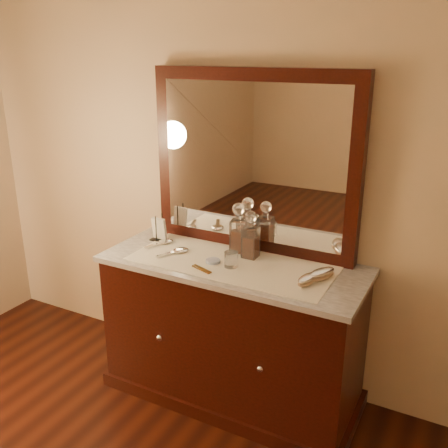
% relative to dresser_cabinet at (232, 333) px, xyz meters
% --- Properties ---
extents(dresser_cabinet, '(1.40, 0.55, 0.82)m').
position_rel_dresser_cabinet_xyz_m(dresser_cabinet, '(0.00, 0.00, 0.00)').
color(dresser_cabinet, black).
rests_on(dresser_cabinet, floor).
extents(dresser_plinth, '(1.46, 0.59, 0.08)m').
position_rel_dresser_cabinet_xyz_m(dresser_plinth, '(0.00, 0.00, -0.37)').
color(dresser_plinth, black).
rests_on(dresser_plinth, floor).
extents(knob_left, '(0.04, 0.04, 0.04)m').
position_rel_dresser_cabinet_xyz_m(knob_left, '(-0.30, -0.28, 0.04)').
color(knob_left, silver).
rests_on(knob_left, dresser_cabinet).
extents(knob_right, '(0.04, 0.04, 0.04)m').
position_rel_dresser_cabinet_xyz_m(knob_right, '(0.30, -0.28, 0.04)').
color(knob_right, silver).
rests_on(knob_right, dresser_cabinet).
extents(marble_top, '(1.44, 0.59, 0.03)m').
position_rel_dresser_cabinet_xyz_m(marble_top, '(0.00, 0.00, 0.42)').
color(marble_top, silver).
rests_on(marble_top, dresser_cabinet).
extents(mirror_frame, '(1.20, 0.08, 1.00)m').
position_rel_dresser_cabinet_xyz_m(mirror_frame, '(0.00, 0.25, 0.94)').
color(mirror_frame, black).
rests_on(mirror_frame, marble_top).
extents(mirror_glass, '(1.06, 0.01, 0.86)m').
position_rel_dresser_cabinet_xyz_m(mirror_glass, '(0.00, 0.21, 0.94)').
color(mirror_glass, white).
rests_on(mirror_glass, marble_top).
extents(lace_runner, '(1.10, 0.45, 0.00)m').
position_rel_dresser_cabinet_xyz_m(lace_runner, '(0.00, -0.02, 0.44)').
color(lace_runner, silver).
rests_on(lace_runner, marble_top).
extents(pin_dish, '(0.09, 0.09, 0.01)m').
position_rel_dresser_cabinet_xyz_m(pin_dish, '(-0.09, -0.06, 0.45)').
color(pin_dish, white).
rests_on(pin_dish, lace_runner).
extents(comb, '(0.13, 0.07, 0.01)m').
position_rel_dresser_cabinet_xyz_m(comb, '(-0.09, -0.17, 0.45)').
color(comb, brown).
rests_on(comb, lace_runner).
extents(napkin_rack, '(0.11, 0.07, 0.16)m').
position_rel_dresser_cabinet_xyz_m(napkin_rack, '(-0.54, 0.09, 0.50)').
color(napkin_rack, black).
rests_on(napkin_rack, marble_top).
extents(decanter_left, '(0.10, 0.10, 0.29)m').
position_rel_dresser_cabinet_xyz_m(decanter_left, '(-0.04, 0.15, 0.55)').
color(decanter_left, '#9B3B16').
rests_on(decanter_left, lace_runner).
extents(decanter_right, '(0.08, 0.08, 0.27)m').
position_rel_dresser_cabinet_xyz_m(decanter_right, '(0.06, 0.10, 0.55)').
color(decanter_right, '#9B3B16').
rests_on(decanter_right, lace_runner).
extents(brush_near, '(0.08, 0.15, 0.04)m').
position_rel_dresser_cabinet_xyz_m(brush_near, '(0.44, -0.07, 0.46)').
color(brush_near, tan).
rests_on(brush_near, lace_runner).
extents(brush_far, '(0.13, 0.18, 0.05)m').
position_rel_dresser_cabinet_xyz_m(brush_far, '(0.49, 0.02, 0.47)').
color(brush_far, tan).
rests_on(brush_far, lace_runner).
extents(hand_mirror_outer, '(0.11, 0.20, 0.02)m').
position_rel_dresser_cabinet_xyz_m(hand_mirror_outer, '(-0.48, 0.05, 0.45)').
color(hand_mirror_outer, silver).
rests_on(hand_mirror_outer, lace_runner).
extents(hand_mirror_inner, '(0.14, 0.20, 0.02)m').
position_rel_dresser_cabinet_xyz_m(hand_mirror_inner, '(-0.33, -0.03, 0.45)').
color(hand_mirror_inner, silver).
rests_on(hand_mirror_inner, lace_runner).
extents(tumblers, '(0.07, 0.07, 0.08)m').
position_rel_dresser_cabinet_xyz_m(tumblers, '(0.02, -0.06, 0.49)').
color(tumblers, white).
rests_on(tumblers, lace_runner).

